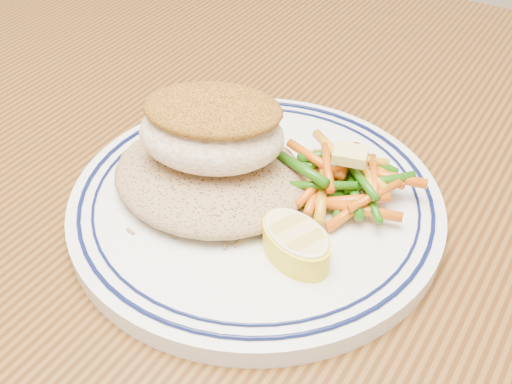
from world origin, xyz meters
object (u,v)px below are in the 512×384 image
(plate, at_px, (256,203))
(fish_fillet, at_px, (212,128))
(lemon_wedge, at_px, (296,242))
(rice_pilaf, at_px, (210,172))
(vegetable_pile, at_px, (341,179))
(dining_table, at_px, (303,308))

(plate, height_order, fish_fillet, fish_fillet)
(fish_fillet, height_order, lemon_wedge, fish_fillet)
(rice_pilaf, xyz_separation_m, vegetable_pile, (0.08, 0.04, -0.00))
(plate, distance_m, rice_pilaf, 0.04)
(plate, xyz_separation_m, rice_pilaf, (-0.04, -0.01, 0.02))
(vegetable_pile, bearing_deg, rice_pilaf, -152.17)
(dining_table, distance_m, vegetable_pile, 0.13)
(lemon_wedge, bearing_deg, vegetable_pile, 92.80)
(plate, xyz_separation_m, lemon_wedge, (0.05, -0.04, 0.02))
(fish_fillet, distance_m, vegetable_pile, 0.10)
(plate, height_order, vegetable_pile, vegetable_pile)
(dining_table, xyz_separation_m, rice_pilaf, (-0.07, -0.02, 0.13))
(dining_table, relative_size, fish_fillet, 11.96)
(rice_pilaf, bearing_deg, lemon_wedge, -17.82)
(plate, distance_m, vegetable_pile, 0.06)
(fish_fillet, height_order, vegetable_pile, fish_fillet)
(rice_pilaf, height_order, lemon_wedge, rice_pilaf)
(rice_pilaf, height_order, vegetable_pile, vegetable_pile)
(dining_table, xyz_separation_m, plate, (-0.04, -0.01, 0.11))
(fish_fillet, bearing_deg, vegetable_pile, 23.84)
(vegetable_pile, distance_m, lemon_wedge, 0.07)
(rice_pilaf, distance_m, fish_fillet, 0.04)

